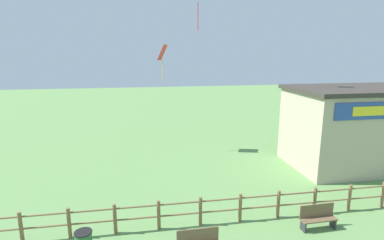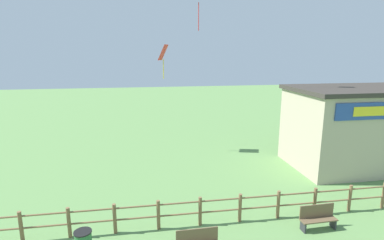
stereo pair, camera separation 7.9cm
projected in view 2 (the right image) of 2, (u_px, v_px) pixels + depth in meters
wooden_fence at (200, 210)px, 12.13m from camera, size 17.02×0.14×1.23m
seaside_building at (358, 127)px, 18.33m from camera, size 8.20×5.06×4.90m
park_bench_by_building at (318, 217)px, 11.93m from camera, size 1.49×0.44×0.99m
kite_red_diamond at (163, 55)px, 20.18m from camera, size 0.79×0.95×2.28m
kite_white_delta at (199, 0)px, 18.70m from camera, size 0.94×0.94×2.12m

